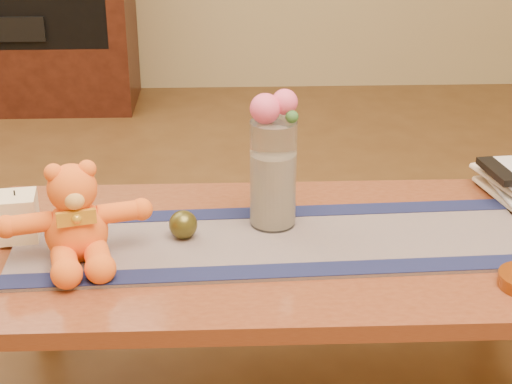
{
  "coord_description": "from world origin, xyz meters",
  "views": [
    {
      "loc": [
        -0.11,
        -1.61,
        1.31
      ],
      "look_at": [
        -0.05,
        0.0,
        0.58
      ],
      "focal_mm": 54.98,
      "sensor_mm": 36.0,
      "label": 1
    }
  ],
  "objects_px": {
    "glass_vase": "(273,174)",
    "book_bottom": "(492,196)",
    "teddy_bear": "(75,213)",
    "pillar_candle": "(18,216)",
    "tv_remote": "(498,171)",
    "bronze_ball": "(183,225)"
  },
  "relations": [
    {
      "from": "teddy_bear",
      "to": "pillar_candle",
      "type": "xyz_separation_m",
      "value": [
        -0.15,
        0.09,
        -0.05
      ]
    },
    {
      "from": "teddy_bear",
      "to": "book_bottom",
      "type": "bearing_deg",
      "value": 0.02
    },
    {
      "from": "glass_vase",
      "to": "bronze_ball",
      "type": "distance_m",
      "value": 0.24
    },
    {
      "from": "teddy_bear",
      "to": "pillar_candle",
      "type": "height_order",
      "value": "teddy_bear"
    },
    {
      "from": "glass_vase",
      "to": "tv_remote",
      "type": "relative_size",
      "value": 1.62
    },
    {
      "from": "teddy_bear",
      "to": "glass_vase",
      "type": "distance_m",
      "value": 0.47
    },
    {
      "from": "pillar_candle",
      "to": "book_bottom",
      "type": "xyz_separation_m",
      "value": [
        1.17,
        0.18,
        -0.05
      ]
    },
    {
      "from": "book_bottom",
      "to": "teddy_bear",
      "type": "bearing_deg",
      "value": -176.25
    },
    {
      "from": "pillar_candle",
      "to": "glass_vase",
      "type": "distance_m",
      "value": 0.6
    },
    {
      "from": "bronze_ball",
      "to": "book_bottom",
      "type": "relative_size",
      "value": 0.3
    },
    {
      "from": "glass_vase",
      "to": "pillar_candle",
      "type": "bearing_deg",
      "value": -175.29
    },
    {
      "from": "bronze_ball",
      "to": "tv_remote",
      "type": "distance_m",
      "value": 0.82
    },
    {
      "from": "pillar_candle",
      "to": "tv_remote",
      "type": "bearing_deg",
      "value": 8.14
    },
    {
      "from": "bronze_ball",
      "to": "book_bottom",
      "type": "bearing_deg",
      "value": 13.77
    },
    {
      "from": "glass_vase",
      "to": "bronze_ball",
      "type": "bearing_deg",
      "value": -163.01
    },
    {
      "from": "teddy_bear",
      "to": "bronze_ball",
      "type": "bearing_deg",
      "value": 3.87
    },
    {
      "from": "bronze_ball",
      "to": "book_bottom",
      "type": "distance_m",
      "value": 0.82
    },
    {
      "from": "glass_vase",
      "to": "tv_remote",
      "type": "xyz_separation_m",
      "value": [
        0.58,
        0.12,
        -0.05
      ]
    },
    {
      "from": "glass_vase",
      "to": "book_bottom",
      "type": "bearing_deg",
      "value": 12.56
    },
    {
      "from": "teddy_bear",
      "to": "tv_remote",
      "type": "height_order",
      "value": "teddy_bear"
    },
    {
      "from": "tv_remote",
      "to": "pillar_candle",
      "type": "bearing_deg",
      "value": 179.98
    },
    {
      "from": "glass_vase",
      "to": "book_bottom",
      "type": "xyz_separation_m",
      "value": [
        0.58,
        0.13,
        -0.13
      ]
    }
  ]
}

